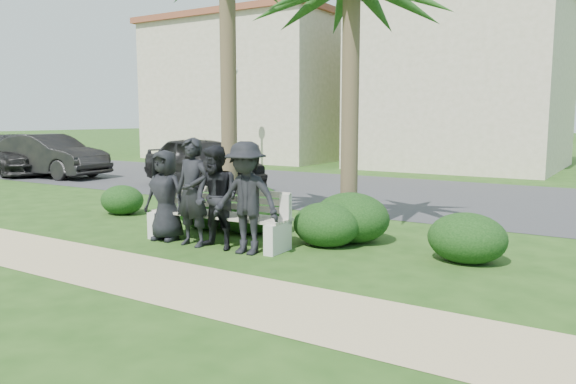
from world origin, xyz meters
name	(u,v)px	position (x,y,z in m)	size (l,w,h in m)	color
ground	(219,249)	(0.00, 0.00, 0.00)	(160.00, 160.00, 0.00)	#1F4112
footpath	(136,274)	(0.00, -1.80, 0.00)	(30.00, 1.60, 0.01)	tan
asphalt_street	(398,194)	(0.00, 8.00, 0.00)	(160.00, 8.00, 0.01)	#2D2D30
stucco_bldg_left	(259,89)	(-12.00, 18.00, 3.66)	(10.40, 8.40, 7.30)	#B6AD88
stucco_bldg_right	(465,83)	(-1.00, 18.00, 3.66)	(8.40, 8.40, 7.30)	#B6AD88
street_lamp	(234,99)	(-9.00, 12.00, 2.94)	(0.36, 0.36, 4.29)	black
park_bench	(218,220)	(-0.25, 0.30, 0.42)	(2.66, 0.73, 0.92)	#B0A894
man_a	(165,195)	(-1.21, 0.02, 0.80)	(0.78, 0.51, 1.60)	black
man_b	(192,192)	(-0.50, -0.05, 0.92)	(0.67, 0.44, 1.83)	black
man_c	(217,198)	(0.01, -0.03, 0.86)	(0.84, 0.65, 1.72)	black
man_d	(246,198)	(0.60, -0.03, 0.90)	(1.16, 0.67, 1.80)	black
hedge_a	(122,199)	(-4.00, 1.45, 0.34)	(1.04, 0.86, 0.68)	black
hedge_b	(206,208)	(-1.30, 1.21, 0.40)	(1.22, 1.01, 0.80)	black
hedge_c	(248,207)	(-0.40, 1.37, 0.49)	(1.49, 1.23, 0.97)	black
hedge_d	(351,216)	(1.61, 1.70, 0.45)	(1.37, 1.13, 0.89)	black
hedge_e	(326,223)	(1.40, 1.17, 0.38)	(1.17, 0.97, 0.76)	black
hedge_f	(467,237)	(3.71, 1.36, 0.39)	(1.19, 0.98, 0.77)	black
car_a	(202,162)	(-5.62, 6.04, 0.79)	(1.87, 4.66, 1.59)	black
car_b	(49,156)	(-12.45, 5.46, 0.77)	(1.64, 4.70, 1.55)	black
car_c	(21,154)	(-14.64, 5.72, 0.75)	(2.10, 5.18, 1.50)	black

